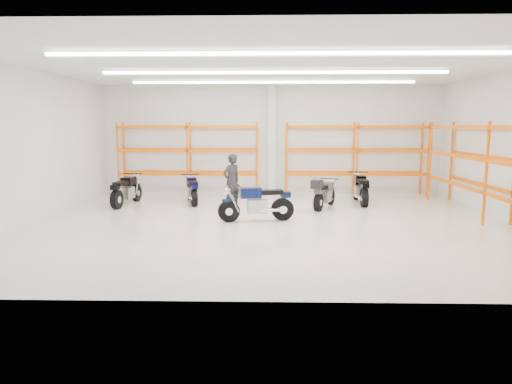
{
  "coord_description": "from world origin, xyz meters",
  "views": [
    {
      "loc": [
        -0.21,
        -13.14,
        2.86
      ],
      "look_at": [
        -0.53,
        0.5,
        0.88
      ],
      "focal_mm": 32.0,
      "sensor_mm": 36.0,
      "label": 1
    }
  ],
  "objects_px": {
    "motorcycle_back_d": "(361,190)",
    "motorcycle_main": "(260,204)",
    "motorcycle_back_c": "(323,194)",
    "structural_column": "(272,141)",
    "standing_man": "(232,181)",
    "motorcycle_back_b": "(192,190)",
    "motorcycle_back_a": "(126,191)"
  },
  "relations": [
    {
      "from": "motorcycle_back_a",
      "to": "motorcycle_back_c",
      "type": "distance_m",
      "value": 7.07
    },
    {
      "from": "motorcycle_main",
      "to": "standing_man",
      "type": "height_order",
      "value": "standing_man"
    },
    {
      "from": "structural_column",
      "to": "motorcycle_back_d",
      "type": "bearing_deg",
      "value": -34.6
    },
    {
      "from": "motorcycle_main",
      "to": "motorcycle_back_c",
      "type": "relative_size",
      "value": 1.15
    },
    {
      "from": "motorcycle_back_b",
      "to": "motorcycle_back_d",
      "type": "distance_m",
      "value": 6.24
    },
    {
      "from": "motorcycle_back_a",
      "to": "standing_man",
      "type": "relative_size",
      "value": 1.19
    },
    {
      "from": "motorcycle_back_c",
      "to": "motorcycle_back_d",
      "type": "height_order",
      "value": "motorcycle_back_d"
    },
    {
      "from": "motorcycle_back_c",
      "to": "standing_man",
      "type": "xyz_separation_m",
      "value": [
        -3.19,
        0.04,
        0.43
      ]
    },
    {
      "from": "motorcycle_back_d",
      "to": "standing_man",
      "type": "xyz_separation_m",
      "value": [
        -4.68,
        -0.98,
        0.42
      ]
    },
    {
      "from": "motorcycle_back_c",
      "to": "motorcycle_back_b",
      "type": "bearing_deg",
      "value": 168.23
    },
    {
      "from": "motorcycle_main",
      "to": "motorcycle_back_d",
      "type": "relative_size",
      "value": 0.99
    },
    {
      "from": "motorcycle_main",
      "to": "motorcycle_back_a",
      "type": "xyz_separation_m",
      "value": [
        -4.88,
        2.6,
        -0.01
      ]
    },
    {
      "from": "motorcycle_back_a",
      "to": "motorcycle_back_b",
      "type": "height_order",
      "value": "motorcycle_back_a"
    },
    {
      "from": "motorcycle_back_a",
      "to": "motorcycle_main",
      "type": "bearing_deg",
      "value": -28.08
    },
    {
      "from": "motorcycle_back_d",
      "to": "standing_man",
      "type": "height_order",
      "value": "standing_man"
    },
    {
      "from": "standing_man",
      "to": "structural_column",
      "type": "xyz_separation_m",
      "value": [
        1.43,
        3.23,
        1.3
      ]
    },
    {
      "from": "motorcycle_back_d",
      "to": "structural_column",
      "type": "relative_size",
      "value": 0.51
    },
    {
      "from": "motorcycle_back_b",
      "to": "motorcycle_back_d",
      "type": "bearing_deg",
      "value": 0.38
    },
    {
      "from": "motorcycle_main",
      "to": "motorcycle_back_c",
      "type": "distance_m",
      "value": 3.05
    },
    {
      "from": "motorcycle_back_d",
      "to": "standing_man",
      "type": "bearing_deg",
      "value": -168.13
    },
    {
      "from": "structural_column",
      "to": "standing_man",
      "type": "bearing_deg",
      "value": -113.79
    },
    {
      "from": "standing_man",
      "to": "motorcycle_back_b",
      "type": "bearing_deg",
      "value": -74.17
    },
    {
      "from": "motorcycle_back_b",
      "to": "motorcycle_back_c",
      "type": "bearing_deg",
      "value": -11.77
    },
    {
      "from": "motorcycle_main",
      "to": "motorcycle_back_a",
      "type": "distance_m",
      "value": 5.53
    },
    {
      "from": "motorcycle_back_d",
      "to": "structural_column",
      "type": "height_order",
      "value": "structural_column"
    },
    {
      "from": "motorcycle_back_d",
      "to": "motorcycle_main",
      "type": "bearing_deg",
      "value": -139.25
    },
    {
      "from": "motorcycle_back_c",
      "to": "standing_man",
      "type": "bearing_deg",
      "value": 179.19
    },
    {
      "from": "motorcycle_back_c",
      "to": "structural_column",
      "type": "bearing_deg",
      "value": 118.29
    },
    {
      "from": "motorcycle_back_a",
      "to": "structural_column",
      "type": "xyz_separation_m",
      "value": [
        5.29,
        2.81,
        1.73
      ]
    },
    {
      "from": "motorcycle_back_c",
      "to": "structural_column",
      "type": "relative_size",
      "value": 0.45
    },
    {
      "from": "motorcycle_back_b",
      "to": "motorcycle_back_a",
      "type": "bearing_deg",
      "value": -167.24
    },
    {
      "from": "motorcycle_back_c",
      "to": "structural_column",
      "type": "xyz_separation_m",
      "value": [
        -1.76,
        3.28,
        1.73
      ]
    }
  ]
}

